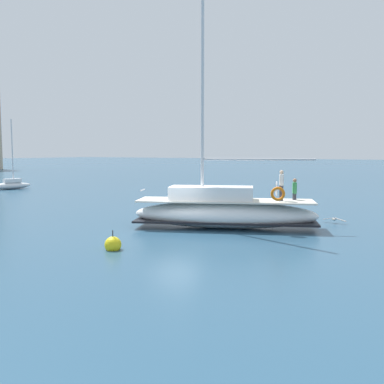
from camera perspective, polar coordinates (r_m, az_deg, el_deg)
name	(u,v)px	position (r m, az deg, el deg)	size (l,w,h in m)	color
ground_plane	(175,231)	(22.06, -2.22, -5.10)	(400.00, 400.00, 0.00)	#284C66
main_sailboat	(224,211)	(22.76, 4.17, -2.48)	(5.89, 9.79, 12.34)	white
moored_sloop_near	(11,184)	(49.59, -22.75, 0.93)	(4.51, 2.04, 7.36)	silver
seagull	(334,219)	(25.45, 18.23, -3.44)	(0.48, 1.29, 0.18)	silver
mooring_buoy	(113,245)	(18.10, -10.37, -6.85)	(0.69, 0.69, 0.94)	yellow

